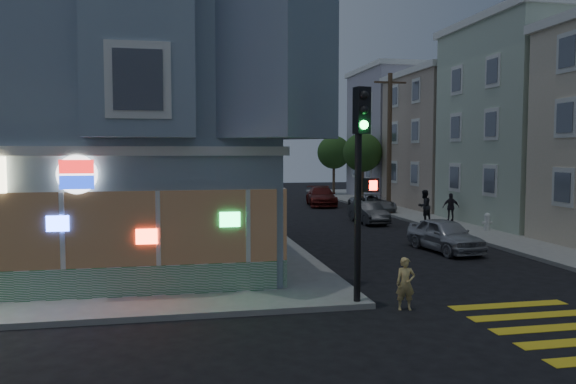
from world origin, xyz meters
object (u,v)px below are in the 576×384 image
object	(u,v)px
parked_car_a	(445,235)
parked_car_b	(369,213)
street_tree_far	(334,152)
traffic_signal	(361,158)
street_tree_near	(363,153)
running_child	(405,284)
parked_car_d	(372,204)
parked_car_c	(321,196)
utility_pole	(389,140)
fire_hydrant	(487,221)
pedestrian_a	(424,206)
pedestrian_b	(451,207)

from	to	relation	value
parked_car_a	parked_car_b	distance (m)	9.06
street_tree_far	traffic_signal	bearing A→B (deg)	-104.96
street_tree_near	parked_car_a	size ratio (longest dim) A/B	1.36
running_child	parked_car_d	size ratio (longest dim) A/B	0.31
parked_car_c	traffic_signal	size ratio (longest dim) A/B	0.89
utility_pole	fire_hydrant	size ratio (longest dim) A/B	10.49
parked_car_d	traffic_signal	xyz separation A→B (m)	(-8.08, -21.40, 3.23)
street_tree_far	parked_car_a	distance (m)	29.10
street_tree_near	traffic_signal	bearing A→B (deg)	-108.98
pedestrian_a	utility_pole	bearing A→B (deg)	-117.78
parked_car_b	street_tree_near	bearing A→B (deg)	71.77
running_child	parked_car_d	distance (m)	22.86
pedestrian_a	parked_car_d	bearing A→B (deg)	-106.26
utility_pole	street_tree_near	size ratio (longest dim) A/B	1.70
pedestrian_a	parked_car_a	bearing A→B (deg)	47.67
pedestrian_a	parked_car_d	world-z (taller)	pedestrian_a
traffic_signal	parked_car_c	bearing A→B (deg)	65.05
pedestrian_b	fire_hydrant	distance (m)	3.73
parked_car_a	fire_hydrant	size ratio (longest dim) A/B	4.53
pedestrian_a	parked_car_c	world-z (taller)	pedestrian_a
street_tree_near	traffic_signal	world-z (taller)	traffic_signal
parked_car_a	pedestrian_a	bearing A→B (deg)	64.39
pedestrian_a	parked_car_c	distance (m)	11.81
parked_car_b	fire_hydrant	xyz separation A→B (m)	(4.40, -4.81, 0.01)
street_tree_far	parked_car_c	bearing A→B (deg)	-111.30
parked_car_b	running_child	bearing A→B (deg)	-107.49
parked_car_a	traffic_signal	world-z (taller)	traffic_signal
traffic_signal	fire_hydrant	world-z (taller)	traffic_signal
parked_car_b	parked_car_c	size ratio (longest dim) A/B	0.75
fire_hydrant	running_child	bearing A→B (deg)	-128.32
pedestrian_b	parked_car_b	size ratio (longest dim) A/B	0.43
parked_car_b	parked_car_c	world-z (taller)	parked_car_c
parked_car_a	fire_hydrant	bearing A→B (deg)	37.84
traffic_signal	fire_hydrant	size ratio (longest dim) A/B	6.35
pedestrian_a	parked_car_b	distance (m)	3.05
pedestrian_a	fire_hydrant	xyz separation A→B (m)	(1.57, -3.76, -0.42)
parked_car_a	parked_car_d	size ratio (longest dim) A/B	0.90
running_child	pedestrian_b	distance (m)	18.05
pedestrian_b	fire_hydrant	xyz separation A→B (m)	(-0.00, -3.71, -0.32)
street_tree_near	utility_pole	bearing A→B (deg)	-91.91
parked_car_b	traffic_signal	xyz separation A→B (m)	(-5.98, -16.20, 3.24)
pedestrian_b	parked_car_b	world-z (taller)	pedestrian_b
pedestrian_b	parked_car_c	size ratio (longest dim) A/B	0.32
street_tree_near	traffic_signal	distance (m)	29.44
parked_car_a	traffic_signal	bearing A→B (deg)	-136.07
utility_pole	street_tree_far	world-z (taller)	utility_pole
pedestrian_b	street_tree_near	bearing A→B (deg)	-73.98
street_tree_far	parked_car_b	distance (m)	20.24
parked_car_c	parked_car_d	xyz separation A→B (m)	(2.10, -5.20, -0.10)
street_tree_near	running_child	world-z (taller)	street_tree_near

